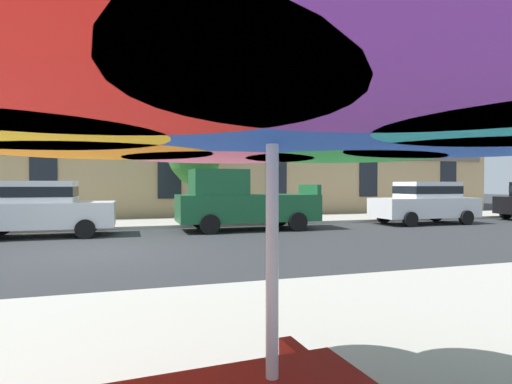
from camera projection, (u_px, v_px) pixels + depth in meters
The scene contains 8 objects.
ground_plane at pixel (93, 253), 10.10m from camera, with size 120.00×120.00×0.00m, color #2D3033.
sidewalk_far at pixel (107, 224), 16.59m from camera, with size 56.00×3.60×0.12m, color #B2ADA3.
apartment_building at pixel (113, 104), 24.30m from camera, with size 42.94×12.08×12.80m.
sedan_white at pixel (40, 207), 13.07m from camera, with size 4.40×1.98×1.78m.
pickup_green at pixel (241, 202), 15.02m from camera, with size 5.10×2.12×2.20m.
sedan_white_midblock at pixel (425, 201), 17.40m from camera, with size 4.40×1.98×1.78m.
street_tree_middle at pixel (195, 158), 17.32m from camera, with size 2.20×2.25×3.95m.
patio_umbrella at pixel (272, 95), 1.90m from camera, with size 3.67×3.67×2.38m.
Camera 1 is at (0.84, -10.80, 1.67)m, focal length 28.94 mm.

